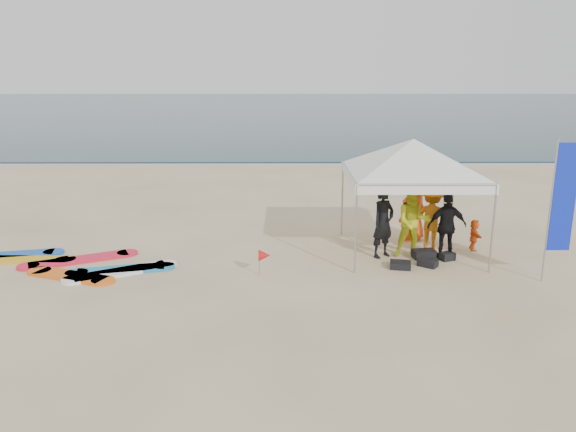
% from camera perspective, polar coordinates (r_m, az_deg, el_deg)
% --- Properties ---
extents(ground, '(120.00, 120.00, 0.00)m').
position_cam_1_polar(ground, '(11.94, -1.68, -8.77)').
color(ground, beige).
rests_on(ground, ground).
extents(ocean, '(160.00, 84.00, 0.08)m').
position_cam_1_polar(ocean, '(71.11, -0.60, 10.87)').
color(ocean, '#0C2633').
rests_on(ocean, ground).
extents(shoreline_foam, '(160.00, 1.20, 0.01)m').
position_cam_1_polar(shoreline_foam, '(29.54, -0.90, 5.43)').
color(shoreline_foam, silver).
rests_on(shoreline_foam, ground).
extents(person_black_a, '(0.81, 0.76, 1.86)m').
position_cam_1_polar(person_black_a, '(14.67, 9.65, -0.63)').
color(person_black_a, black).
rests_on(person_black_a, ground).
extents(person_yellow, '(0.92, 0.72, 1.88)m').
position_cam_1_polar(person_yellow, '(14.83, 12.60, -0.57)').
color(person_yellow, gold).
rests_on(person_yellow, ground).
extents(person_orange_a, '(1.33, 1.01, 1.81)m').
position_cam_1_polar(person_orange_a, '(15.40, 14.37, -0.24)').
color(person_orange_a, orange).
rests_on(person_orange_a, ground).
extents(person_black_b, '(1.04, 0.48, 1.73)m').
position_cam_1_polar(person_black_b, '(14.91, 15.84, -0.99)').
color(person_black_b, black).
rests_on(person_black_b, ground).
extents(person_orange_b, '(1.05, 0.97, 1.80)m').
position_cam_1_polar(person_orange_b, '(16.29, 12.62, 0.65)').
color(person_orange_b, '#DD4513').
rests_on(person_orange_b, ground).
extents(person_seated, '(0.34, 0.81, 0.85)m').
position_cam_1_polar(person_seated, '(15.95, 18.38, -1.83)').
color(person_seated, '#E15014').
rests_on(person_seated, ground).
extents(canopy_tent, '(4.59, 4.59, 3.46)m').
position_cam_1_polar(canopy_tent, '(14.82, 12.66, 7.62)').
color(canopy_tent, '#A5A5A8').
rests_on(canopy_tent, ground).
extents(feather_flag, '(0.56, 0.04, 3.31)m').
position_cam_1_polar(feather_flag, '(13.91, 26.10, 1.52)').
color(feather_flag, '#A5A5A8').
rests_on(feather_flag, ground).
extents(marker_pennant, '(0.28, 0.28, 0.64)m').
position_cam_1_polar(marker_pennant, '(13.27, -2.42, -4.03)').
color(marker_pennant, '#A5A5A8').
rests_on(marker_pennant, ground).
extents(gear_pile, '(1.82, 1.22, 0.22)m').
position_cam_1_polar(gear_pile, '(14.65, 13.47, -4.27)').
color(gear_pile, black).
rests_on(gear_pile, ground).
extents(surfboard_spread, '(5.39, 2.62, 0.07)m').
position_cam_1_polar(surfboard_spread, '(15.03, -21.29, -4.64)').
color(surfboard_spread, blue).
rests_on(surfboard_spread, ground).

